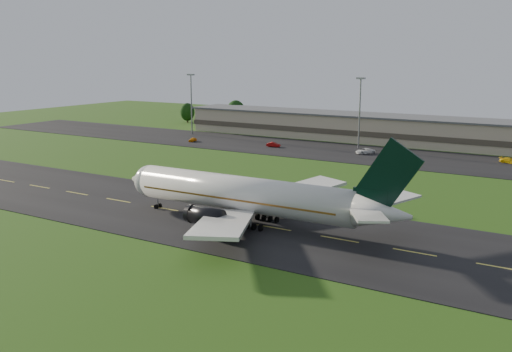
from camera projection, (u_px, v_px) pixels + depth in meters
The scene contains 12 objects.
ground at pixel (164, 209), 99.84m from camera, with size 360.00×360.00×0.00m, color #264C13.
taxiway at pixel (164, 209), 99.83m from camera, with size 220.00×30.00×0.10m, color black.
apron at pixel (331, 151), 160.16m from camera, with size 260.00×30.00×0.10m, color black.
airliner at pixel (247, 195), 90.23m from camera, with size 51.26×42.18×15.57m.
terminal at pixel (382, 129), 176.37m from camera, with size 145.00×16.00×8.40m.
light_mast_west at pixel (191, 97), 192.01m from camera, with size 2.40×1.20×20.35m.
light_mast_centre at pixel (360, 105), 161.71m from camera, with size 2.40×1.20×20.35m.
tree_line at pixel (462, 128), 173.56m from camera, with size 198.75×9.35×9.98m.
service_vehicle_a at pixel (193, 140), 177.44m from camera, with size 1.41×3.51×1.19m, color orange.
service_vehicle_b at pixel (273, 145), 167.11m from camera, with size 1.41×4.05×1.34m, color #9A0A0A.
service_vehicle_c at pixel (365, 151), 155.29m from camera, with size 2.45×5.32×1.48m, color white.
service_vehicle_d at pixel (509, 161), 141.61m from camera, with size 1.91×4.70×1.36m, color yellow.
Camera 1 is at (63.57, -74.33, 26.35)m, focal length 40.00 mm.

